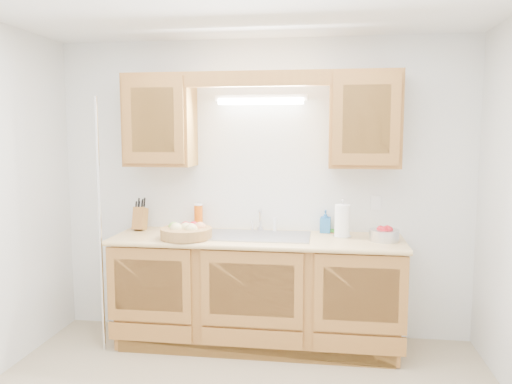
% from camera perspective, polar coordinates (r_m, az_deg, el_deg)
% --- Properties ---
extents(room, '(3.52, 3.50, 2.50)m').
position_cam_1_polar(room, '(2.78, -3.23, -2.99)').
color(room, tan).
rests_on(room, ground).
extents(base_cabinets, '(2.20, 0.60, 0.86)m').
position_cam_1_polar(base_cabinets, '(4.12, 0.13, -11.37)').
color(base_cabinets, '#A3722F').
rests_on(base_cabinets, ground).
extents(countertop, '(2.30, 0.63, 0.04)m').
position_cam_1_polar(countertop, '(3.99, 0.10, -5.43)').
color(countertop, tan).
rests_on(countertop, base_cabinets).
extents(upper_cabinet_left, '(0.55, 0.33, 0.75)m').
position_cam_1_polar(upper_cabinet_left, '(4.25, -10.89, 8.00)').
color(upper_cabinet_left, '#A3722F').
rests_on(upper_cabinet_left, room).
extents(upper_cabinet_right, '(0.55, 0.33, 0.75)m').
position_cam_1_polar(upper_cabinet_right, '(4.03, 12.29, 8.05)').
color(upper_cabinet_right, '#A3722F').
rests_on(upper_cabinet_right, room).
extents(valance, '(2.20, 0.05, 0.12)m').
position_cam_1_polar(valance, '(3.94, 0.12, 12.84)').
color(valance, '#A3722F').
rests_on(valance, room).
extents(fluorescent_fixture, '(0.76, 0.08, 0.08)m').
position_cam_1_polar(fluorescent_fixture, '(4.15, 0.55, 10.54)').
color(fluorescent_fixture, white).
rests_on(fluorescent_fixture, room).
extents(sink, '(0.84, 0.46, 0.36)m').
position_cam_1_polar(sink, '(4.03, 0.15, -6.09)').
color(sink, '#9E9EA3').
rests_on(sink, countertop).
extents(wire_shelf_pole, '(0.03, 0.03, 2.00)m').
position_cam_1_polar(wire_shelf_pole, '(4.08, -17.39, -3.77)').
color(wire_shelf_pole, silver).
rests_on(wire_shelf_pole, ground).
extents(outlet_plate, '(0.08, 0.01, 0.12)m').
position_cam_1_polar(outlet_plate, '(4.24, 13.53, -1.21)').
color(outlet_plate, white).
rests_on(outlet_plate, room).
extents(fruit_basket, '(0.47, 0.47, 0.13)m').
position_cam_1_polar(fruit_basket, '(3.96, -7.96, -4.48)').
color(fruit_basket, '#A57642').
rests_on(fruit_basket, countertop).
extents(knife_block, '(0.10, 0.16, 0.28)m').
position_cam_1_polar(knife_block, '(4.38, -13.10, -2.91)').
color(knife_block, '#A3722F').
rests_on(knife_block, countertop).
extents(orange_canister, '(0.08, 0.08, 0.22)m').
position_cam_1_polar(orange_canister, '(4.31, -6.59, -2.82)').
color(orange_canister, '#E15C0C').
rests_on(orange_canister, countertop).
extents(soap_bottle, '(0.09, 0.09, 0.19)m').
position_cam_1_polar(soap_bottle, '(4.19, 7.94, -3.34)').
color(soap_bottle, '#2368B0').
rests_on(soap_bottle, countertop).
extents(sponge, '(0.14, 0.11, 0.02)m').
position_cam_1_polar(sponge, '(4.20, 9.08, -4.49)').
color(sponge, '#CC333F').
rests_on(sponge, countertop).
extents(paper_towel, '(0.15, 0.15, 0.31)m').
position_cam_1_polar(paper_towel, '(4.02, 9.84, -3.31)').
color(paper_towel, silver).
rests_on(paper_towel, countertop).
extents(apple_bowl, '(0.29, 0.29, 0.12)m').
position_cam_1_polar(apple_bowl, '(3.96, 14.44, -4.70)').
color(apple_bowl, silver).
rests_on(apple_bowl, countertop).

